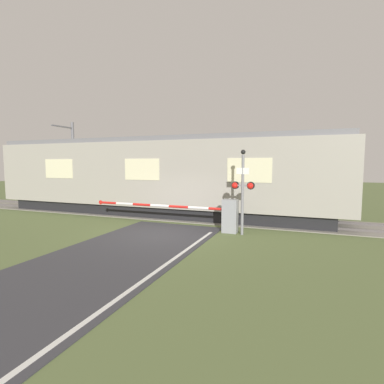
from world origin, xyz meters
The scene contains 6 objects.
ground_plane centered at (0.00, 0.00, 0.00)m, with size 80.00×80.00×0.00m, color #5B6B3D.
track_bed centered at (0.00, 4.07, 0.02)m, with size 36.00×3.20×0.13m.
train centered at (-2.32, 4.07, 2.12)m, with size 19.36×2.92×4.15m.
crossing_barrier centered at (1.93, 1.33, 0.73)m, with size 6.75×0.44×1.36m.
signal_post centered at (3.03, 1.12, 1.89)m, with size 0.91×0.26×3.32m.
catenary_pole centered at (-9.77, 6.02, 2.95)m, with size 0.20×1.90×5.60m.
Camera 1 is at (5.35, -10.38, 2.80)m, focal length 28.00 mm.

